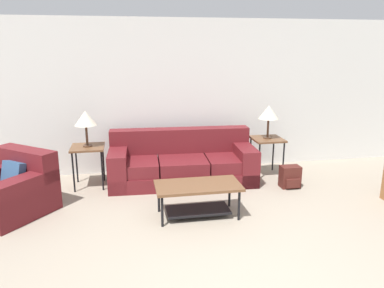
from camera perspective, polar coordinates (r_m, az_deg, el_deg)
The scene contains 9 objects.
wall_back at distance 6.53m, azimuth -0.81°, elevation 7.30°, with size 9.15×0.06×2.60m.
couch at distance 6.06m, azimuth -1.53°, elevation -3.03°, with size 2.34×1.03×0.82m.
armchair at distance 5.50m, azimuth -25.93°, elevation -6.52°, with size 1.33×1.32×0.80m.
coffee_table at distance 4.83m, azimuth 0.91°, elevation -7.42°, with size 1.09×0.55×0.43m.
side_table_left at distance 5.99m, azimuth -15.59°, elevation -1.02°, with size 0.50×0.51×0.65m.
side_table_right at distance 6.40m, azimuth 11.39°, elevation 0.24°, with size 0.50×0.51×0.65m.
table_lamp_left at distance 5.87m, azimuth -15.92°, elevation 3.72°, with size 0.34×0.34×0.55m.
table_lamp_right at distance 6.30m, azimuth 11.62°, elevation 4.69°, with size 0.34×0.34×0.55m.
backpack at distance 6.04m, azimuth 14.72°, elevation -4.89°, with size 0.30×0.27×0.34m.
Camera 1 is at (-1.09, -2.66, 2.13)m, focal length 35.00 mm.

